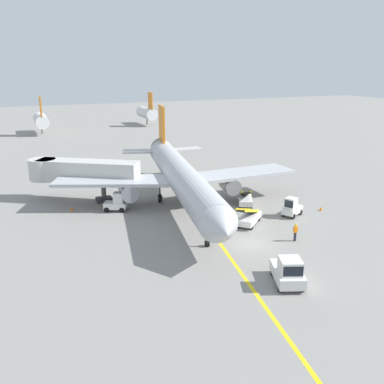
{
  "coord_description": "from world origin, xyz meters",
  "views": [
    {
      "loc": [
        -18.42,
        -30.15,
        15.42
      ],
      "look_at": [
        -1.52,
        9.14,
        2.5
      ],
      "focal_mm": 39.27,
      "sensor_mm": 36.0,
      "label": 1
    }
  ],
  "objects_px": {
    "safety_cone_wingtip_right": "(72,209)",
    "safety_cone_wingtip_left": "(321,209)",
    "pushback_tug": "(288,272)",
    "belt_loader_forward_hold": "(249,217)",
    "ground_crew_marshaller": "(295,232)",
    "safety_cone_nose_right": "(123,204)",
    "airliner": "(181,176)",
    "baggage_tug_by_cargo_door": "(292,208)",
    "jet_bridge": "(77,171)",
    "baggage_tug_near_wing": "(116,203)",
    "belt_loader_aft_hold": "(245,198)",
    "safety_cone_nose_left": "(235,187)"
  },
  "relations": [
    {
      "from": "ground_crew_marshaller",
      "to": "jet_bridge",
      "type": "bearing_deg",
      "value": 128.75
    },
    {
      "from": "jet_bridge",
      "to": "safety_cone_wingtip_right",
      "type": "bearing_deg",
      "value": -110.72
    },
    {
      "from": "belt_loader_forward_hold",
      "to": "ground_crew_marshaller",
      "type": "xyz_separation_m",
      "value": [
        1.74,
        -5.29,
        0.13
      ]
    },
    {
      "from": "belt_loader_forward_hold",
      "to": "belt_loader_aft_hold",
      "type": "xyz_separation_m",
      "value": [
        2.82,
        5.57,
        0.0
      ]
    },
    {
      "from": "baggage_tug_near_wing",
      "to": "safety_cone_nose_left",
      "type": "bearing_deg",
      "value": 8.66
    },
    {
      "from": "baggage_tug_by_cargo_door",
      "to": "belt_loader_forward_hold",
      "type": "relative_size",
      "value": 0.6
    },
    {
      "from": "jet_bridge",
      "to": "safety_cone_wingtip_right",
      "type": "distance_m",
      "value": 5.13
    },
    {
      "from": "baggage_tug_by_cargo_door",
      "to": "belt_loader_aft_hold",
      "type": "bearing_deg",
      "value": 116.74
    },
    {
      "from": "airliner",
      "to": "safety_cone_nose_right",
      "type": "xyz_separation_m",
      "value": [
        -6.31,
        2.2,
        -3.2
      ]
    },
    {
      "from": "baggage_tug_by_cargo_door",
      "to": "belt_loader_forward_hold",
      "type": "xyz_separation_m",
      "value": [
        -5.46,
        -0.34,
        -0.15
      ]
    },
    {
      "from": "belt_loader_aft_hold",
      "to": "safety_cone_wingtip_right",
      "type": "relative_size",
      "value": 11.39
    },
    {
      "from": "belt_loader_forward_hold",
      "to": "ground_crew_marshaller",
      "type": "bearing_deg",
      "value": -71.83
    },
    {
      "from": "belt_loader_aft_hold",
      "to": "safety_cone_nose_left",
      "type": "bearing_deg",
      "value": 71.19
    },
    {
      "from": "belt_loader_forward_hold",
      "to": "safety_cone_nose_right",
      "type": "xyz_separation_m",
      "value": [
        -10.28,
        10.81,
        -0.56
      ]
    },
    {
      "from": "airliner",
      "to": "baggage_tug_near_wing",
      "type": "relative_size",
      "value": 12.91
    },
    {
      "from": "baggage_tug_near_wing",
      "to": "safety_cone_wingtip_left",
      "type": "distance_m",
      "value": 22.63
    },
    {
      "from": "safety_cone_wingtip_left",
      "to": "safety_cone_wingtip_right",
      "type": "distance_m",
      "value": 27.6
    },
    {
      "from": "safety_cone_nose_right",
      "to": "safety_cone_wingtip_right",
      "type": "xyz_separation_m",
      "value": [
        -5.6,
        0.47,
        0.0
      ]
    },
    {
      "from": "baggage_tug_near_wing",
      "to": "belt_loader_aft_hold",
      "type": "xyz_separation_m",
      "value": [
        14.11,
        -3.77,
        -0.15
      ]
    },
    {
      "from": "safety_cone_nose_left",
      "to": "safety_cone_wingtip_left",
      "type": "height_order",
      "value": "same"
    },
    {
      "from": "baggage_tug_near_wing",
      "to": "ground_crew_marshaller",
      "type": "relative_size",
      "value": 1.6
    },
    {
      "from": "airliner",
      "to": "baggage_tug_by_cargo_door",
      "type": "bearing_deg",
      "value": -41.3
    },
    {
      "from": "safety_cone_nose_left",
      "to": "ground_crew_marshaller",
      "type": "bearing_deg",
      "value": -100.63
    },
    {
      "from": "airliner",
      "to": "safety_cone_wingtip_right",
      "type": "bearing_deg",
      "value": 167.4
    },
    {
      "from": "airliner",
      "to": "belt_loader_forward_hold",
      "type": "xyz_separation_m",
      "value": [
        3.97,
        -8.62,
        -2.64
      ]
    },
    {
      "from": "pushback_tug",
      "to": "belt_loader_forward_hold",
      "type": "relative_size",
      "value": 0.89
    },
    {
      "from": "jet_bridge",
      "to": "baggage_tug_near_wing",
      "type": "relative_size",
      "value": 4.43
    },
    {
      "from": "jet_bridge",
      "to": "belt_loader_aft_hold",
      "type": "height_order",
      "value": "jet_bridge"
    },
    {
      "from": "baggage_tug_by_cargo_door",
      "to": "ground_crew_marshaller",
      "type": "bearing_deg",
      "value": -123.51
    },
    {
      "from": "belt_loader_aft_hold",
      "to": "safety_cone_wingtip_right",
      "type": "height_order",
      "value": "belt_loader_aft_hold"
    },
    {
      "from": "pushback_tug",
      "to": "belt_loader_forward_hold",
      "type": "xyz_separation_m",
      "value": [
        3.6,
        11.63,
        -0.22
      ]
    },
    {
      "from": "safety_cone_wingtip_right",
      "to": "jet_bridge",
      "type": "bearing_deg",
      "value": 69.28
    },
    {
      "from": "airliner",
      "to": "baggage_tug_near_wing",
      "type": "height_order",
      "value": "airliner"
    },
    {
      "from": "safety_cone_nose_left",
      "to": "baggage_tug_by_cargo_door",
      "type": "bearing_deg",
      "value": -87.44
    },
    {
      "from": "ground_crew_marshaller",
      "to": "safety_cone_nose_right",
      "type": "height_order",
      "value": "ground_crew_marshaller"
    },
    {
      "from": "safety_cone_nose_right",
      "to": "jet_bridge",
      "type": "bearing_deg",
      "value": 135.69
    },
    {
      "from": "pushback_tug",
      "to": "baggage_tug_near_wing",
      "type": "height_order",
      "value": "pushback_tug"
    },
    {
      "from": "safety_cone_wingtip_right",
      "to": "safety_cone_wingtip_left",
      "type": "bearing_deg",
      "value": -22.9
    },
    {
      "from": "ground_crew_marshaller",
      "to": "baggage_tug_by_cargo_door",
      "type": "bearing_deg",
      "value": 56.49
    },
    {
      "from": "belt_loader_aft_hold",
      "to": "safety_cone_wingtip_right",
      "type": "bearing_deg",
      "value": 163.03
    },
    {
      "from": "baggage_tug_near_wing",
      "to": "airliner",
      "type": "bearing_deg",
      "value": -5.66
    },
    {
      "from": "airliner",
      "to": "baggage_tug_by_cargo_door",
      "type": "distance_m",
      "value": 12.79
    },
    {
      "from": "ground_crew_marshaller",
      "to": "baggage_tug_near_wing",
      "type": "bearing_deg",
      "value": 131.68
    },
    {
      "from": "belt_loader_aft_hold",
      "to": "safety_cone_wingtip_right",
      "type": "xyz_separation_m",
      "value": [
        -18.7,
        5.71,
        -0.56
      ]
    },
    {
      "from": "belt_loader_forward_hold",
      "to": "baggage_tug_by_cargo_door",
      "type": "bearing_deg",
      "value": 3.53
    },
    {
      "from": "airliner",
      "to": "safety_cone_nose_right",
      "type": "relative_size",
      "value": 79.97
    },
    {
      "from": "pushback_tug",
      "to": "ground_crew_marshaller",
      "type": "height_order",
      "value": "pushback_tug"
    },
    {
      "from": "ground_crew_marshaller",
      "to": "safety_cone_nose_right",
      "type": "bearing_deg",
      "value": 126.72
    },
    {
      "from": "airliner",
      "to": "pushback_tug",
      "type": "distance_m",
      "value": 20.39
    },
    {
      "from": "pushback_tug",
      "to": "safety_cone_wingtip_left",
      "type": "height_order",
      "value": "pushback_tug"
    }
  ]
}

